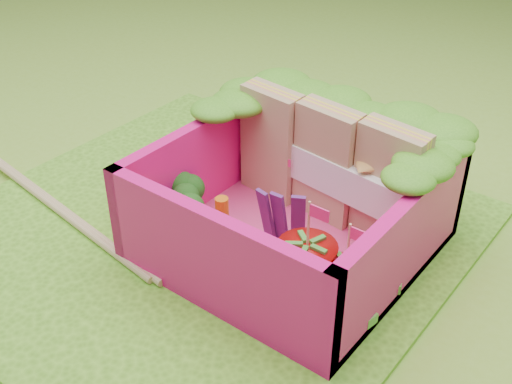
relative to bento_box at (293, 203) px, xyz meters
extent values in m
plane|color=#88BA34|center=(-0.47, -0.19, -0.31)|extent=(14.00, 14.00, 0.00)
cube|color=#599F23|center=(-0.47, -0.19, -0.29)|extent=(2.60, 2.60, 0.03)
cube|color=#E2397C|center=(0.00, 0.00, -0.25)|extent=(1.30, 1.30, 0.05)
cube|color=#F61482|center=(0.00, 0.61, 0.00)|extent=(1.30, 0.07, 0.55)
cube|color=#F61482|center=(0.00, -0.61, 0.00)|extent=(1.30, 0.07, 0.55)
cube|color=#F61482|center=(-0.62, 0.00, 0.00)|extent=(0.07, 1.30, 0.55)
cube|color=#F61482|center=(0.61, 0.00, 0.00)|extent=(0.07, 1.30, 0.55)
ellipsoid|color=#3C8C19|center=(-0.50, 0.58, 0.33)|extent=(0.30, 0.30, 0.11)
ellipsoid|color=#3C8C19|center=(-0.30, 0.58, 0.33)|extent=(0.30, 0.30, 0.11)
ellipsoid|color=#3C8C19|center=(-0.10, 0.58, 0.33)|extent=(0.30, 0.30, 0.11)
ellipsoid|color=#3C8C19|center=(0.10, 0.58, 0.33)|extent=(0.30, 0.30, 0.11)
ellipsoid|color=#3C8C19|center=(0.30, 0.58, 0.33)|extent=(0.30, 0.30, 0.11)
ellipsoid|color=#3C8C19|center=(0.50, 0.58, 0.33)|extent=(0.30, 0.30, 0.11)
ellipsoid|color=#3C8C19|center=(-0.58, 0.10, 0.33)|extent=(0.27, 0.27, 0.10)
ellipsoid|color=#3C8C19|center=(-0.58, 0.24, 0.33)|extent=(0.27, 0.27, 0.10)
ellipsoid|color=#3C8C19|center=(-0.58, 0.38, 0.33)|extent=(0.27, 0.27, 0.10)
ellipsoid|color=#3C8C19|center=(-0.58, 0.52, 0.33)|extent=(0.27, 0.27, 0.10)
ellipsoid|color=#3C8C19|center=(0.58, 0.10, 0.33)|extent=(0.27, 0.27, 0.10)
ellipsoid|color=#3C8C19|center=(0.58, 0.24, 0.33)|extent=(0.27, 0.27, 0.10)
ellipsoid|color=#3C8C19|center=(0.58, 0.38, 0.33)|extent=(0.27, 0.27, 0.10)
ellipsoid|color=#3C8C19|center=(0.58, 0.52, 0.33)|extent=(0.27, 0.27, 0.10)
cube|color=#A57B57|center=(-0.37, 0.32, 0.10)|extent=(0.38, 0.19, 0.64)
cube|color=#A57B57|center=(0.00, 0.32, 0.10)|extent=(0.38, 0.19, 0.64)
cube|color=#A57B57|center=(0.37, 0.32, 0.10)|extent=(0.38, 0.19, 0.64)
cube|color=white|center=(0.00, 0.32, 0.06)|extent=(1.17, 0.30, 0.20)
cylinder|color=#569749|center=(-0.50, -0.26, -0.16)|extent=(0.12, 0.12, 0.13)
ellipsoid|color=#134A15|center=(-0.50, -0.26, -0.04)|extent=(0.34, 0.34, 0.12)
cylinder|color=#D85E12|center=(-0.27, -0.36, -0.09)|extent=(0.07, 0.07, 0.27)
cylinder|color=#D85E12|center=(-0.25, -0.26, -0.08)|extent=(0.07, 0.07, 0.29)
cube|color=#4E1C62|center=(-0.04, -0.16, -0.04)|extent=(0.07, 0.03, 0.38)
cube|color=#4E1C62|center=(0.02, -0.13, -0.04)|extent=(0.07, 0.02, 0.38)
cube|color=#4E1C62|center=(0.10, -0.09, -0.04)|extent=(0.07, 0.05, 0.38)
cone|color=red|center=(0.30, -0.31, -0.08)|extent=(0.28, 0.28, 0.28)
cylinder|color=#DEB67D|center=(0.30, -0.31, 0.18)|extent=(0.01, 0.01, 0.24)
cube|color=#FA297B|center=(0.35, -0.31, 0.26)|extent=(0.10, 0.01, 0.06)
cone|color=red|center=(0.49, -0.28, -0.11)|extent=(0.23, 0.23, 0.23)
cylinder|color=#DEB67D|center=(0.49, -0.28, 0.13)|extent=(0.01, 0.01, 0.24)
cube|color=#FA297B|center=(0.54, -0.28, 0.21)|extent=(0.10, 0.01, 0.06)
cube|color=#5DC43D|center=(0.50, -0.07, -0.20)|extent=(0.32, 0.18, 0.05)
cube|color=#5DC43D|center=(0.50, -0.28, -0.20)|extent=(0.33, 0.12, 0.05)
cube|color=#5DC43D|center=(0.15, -0.36, -0.20)|extent=(0.19, 0.32, 0.05)
cube|color=tan|center=(-1.50, -0.53, -0.25)|extent=(2.27, 0.32, 0.04)
cube|color=tan|center=(-1.45, -0.51, -0.25)|extent=(2.27, 0.32, 0.04)
camera|label=1|loc=(1.51, -2.26, 1.83)|focal=45.00mm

